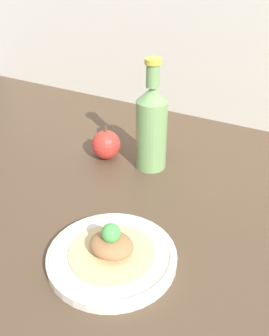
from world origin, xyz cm
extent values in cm
cube|color=brown|center=(0.00, 0.00, -2.00)|extent=(180.00, 110.00, 4.00)
cylinder|color=silver|center=(5.74, -16.11, 0.87)|extent=(23.71, 23.71, 1.75)
torus|color=silver|center=(5.74, -16.11, 1.48)|extent=(23.04, 23.04, 1.22)
cylinder|color=#D6BC7F|center=(5.74, -16.11, 1.95)|extent=(15.71, 15.71, 0.40)
ellipsoid|color=#9E6B42|center=(5.74, -16.11, 3.88)|extent=(8.17, 6.95, 3.47)
sphere|color=#4CA34C|center=(5.74, -16.11, 6.67)|extent=(3.48, 3.48, 3.48)
cylinder|color=#729E5B|center=(-3.20, 17.43, 8.82)|extent=(7.67, 7.67, 17.65)
cone|color=#729E5B|center=(-3.20, 17.43, 19.37)|extent=(7.67, 7.67, 3.45)
cylinder|color=#729E5B|center=(-3.20, 17.43, 23.76)|extent=(3.07, 3.07, 5.32)
cylinder|color=gold|center=(-3.20, 17.43, 27.01)|extent=(3.83, 3.83, 1.20)
sphere|color=red|center=(-15.42, 15.69, 3.81)|extent=(7.62, 7.62, 7.62)
cylinder|color=brown|center=(-15.42, 15.69, 8.22)|extent=(0.61, 0.61, 1.71)
camera|label=1|loc=(34.51, -60.18, 52.19)|focal=42.00mm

